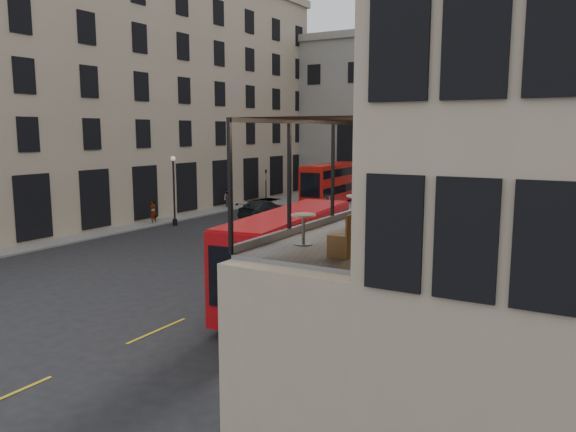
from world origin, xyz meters
The scene contains 31 objects.
ground centered at (0.00, 0.00, 0.00)m, with size 140.00×140.00×0.00m, color black.
host_building_main centered at (9.95, 0.00, 7.79)m, with size 7.26×11.40×15.10m.
host_frontage centered at (6.50, 0.00, 2.25)m, with size 3.00×11.00×4.50m, color tan.
cafe_floor centered at (6.50, 0.00, 4.55)m, with size 3.00×10.00×0.10m, color slate.
building_left centered at (-26.96, 20.00, 11.38)m, with size 14.60×50.60×22.00m.
gateway centered at (-5.00, 47.99, 9.39)m, with size 35.00×10.60×18.00m.
pavement_far centered at (-6.00, 38.00, 0.06)m, with size 40.00×12.00×0.12m, color slate.
pavement_left centered at (-22.00, 12.00, 0.06)m, with size 8.00×48.00×0.12m, color slate.
traffic_light_near centered at (-1.00, 12.00, 2.42)m, with size 0.16×0.20×3.80m.
traffic_light_far centered at (-15.00, 28.00, 2.42)m, with size 0.16×0.20×3.80m.
street_lamp_a centered at (-17.00, 18.00, 2.39)m, with size 0.36×0.36×5.33m.
street_lamp_b centered at (-6.00, 34.00, 2.39)m, with size 0.36×0.36×5.33m.
bus_near centered at (0.50, 5.27, 2.18)m, with size 3.37×9.92×3.88m.
bus_far centered at (-11.80, 34.96, 2.28)m, with size 2.92×10.29×4.06m.
car_a centered at (-7.83, 17.91, 0.79)m, with size 1.88×4.66×1.59m, color gray.
car_b centered at (-0.53, 31.71, 0.69)m, with size 1.46×4.20×1.38m, color #AE0A14.
car_c centered at (-13.02, 24.41, 0.77)m, with size 2.16×5.32×1.54m, color black.
bicycle centered at (-6.38, 17.87, 0.47)m, with size 0.63×1.80×0.95m, color gray.
cyclist centered at (-6.00, 11.03, 0.98)m, with size 0.71×0.47×1.96m, color #DFF91A.
pedestrian_a centered at (-19.00, 27.67, 0.96)m, with size 0.93×0.73×1.92m, color gray.
pedestrian_b centered at (-9.38, 39.21, 0.82)m, with size 1.06×0.61×1.64m, color gray.
pedestrian_c centered at (-1.30, 32.04, 0.98)m, with size 1.15×0.48×1.97m, color gray.
pedestrian_d centered at (4.07, 28.41, 0.91)m, with size 0.89×0.58×1.82m, color gray.
pedestrian_e centered at (-18.76, 17.49, 0.98)m, with size 0.72×0.47×1.97m, color gray.
cafe_table_near centered at (5.85, -3.32, 5.08)m, with size 0.58×0.58×0.72m.
cafe_table_mid centered at (5.64, 0.32, 5.12)m, with size 0.63×0.63×0.78m.
cafe_table_far centered at (5.58, 2.82, 5.15)m, with size 0.67×0.67×0.83m.
cafe_chair_a centered at (7.15, -4.04, 4.88)m, with size 0.47×0.47×0.91m.
cafe_chair_b centered at (7.39, -1.28, 4.88)m, with size 0.50×0.50×0.92m.
cafe_chair_c centered at (7.60, 0.06, 4.89)m, with size 0.52×0.52×0.95m.
cafe_chair_d centered at (7.38, 3.01, 4.88)m, with size 0.46×0.46×0.93m.
Camera 1 is at (11.95, -14.56, 7.22)m, focal length 35.00 mm.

